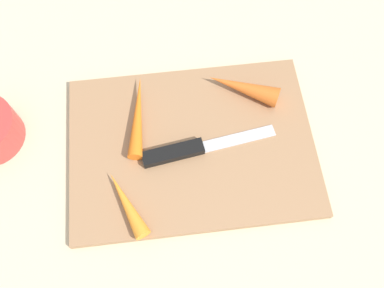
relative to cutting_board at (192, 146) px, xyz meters
The scene contains 6 objects.
ground_plane 0.01m from the cutting_board, ahead, with size 1.40×1.40×0.00m, color #C6B793.
cutting_board is the anchor object (origin of this frame).
knife 0.02m from the cutting_board, 143.67° to the right, with size 0.20×0.05×0.01m.
carrot_shortest 0.13m from the cutting_board, 140.38° to the right, with size 0.02×0.02×0.10m, color orange.
carrot_medium 0.12m from the cutting_board, 41.48° to the left, with size 0.03×0.03×0.11m, color orange.
carrot_longest 0.09m from the cutting_board, 146.17° to the left, with size 0.02×0.02×0.13m, color orange.
Camera 1 is at (-0.03, -0.24, 0.56)m, focal length 38.12 mm.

